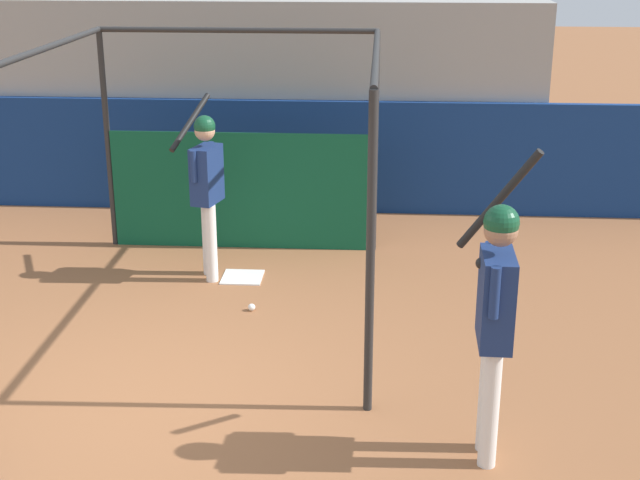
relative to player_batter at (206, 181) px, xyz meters
name	(u,v)px	position (x,y,z in m)	size (l,w,h in m)	color
ground_plane	(137,408)	(-0.07, -2.87, -1.09)	(60.00, 60.00, 0.00)	#935B38
outfield_wall	(238,155)	(-0.07, 2.52, -0.34)	(24.00, 0.12, 1.51)	navy
bleacher_section	(250,92)	(-0.07, 3.78, 0.30)	(8.15, 2.40, 2.79)	#9E9E99
batting_cage	(231,166)	(0.21, 0.32, 0.10)	(3.21, 3.83, 2.60)	#282828
home_plate	(242,277)	(0.36, -0.01, -1.09)	(0.44, 0.44, 0.02)	white
player_batter	(206,181)	(0.00, 0.00, 0.00)	(0.55, 0.89, 1.93)	white
player_waiting	(495,307)	(2.65, -3.36, 0.09)	(0.55, 0.82, 2.24)	white
baseball	(252,307)	(0.58, -0.89, -1.06)	(0.07, 0.07, 0.07)	white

